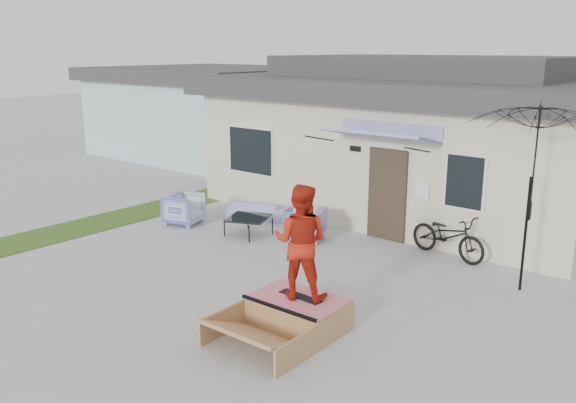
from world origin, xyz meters
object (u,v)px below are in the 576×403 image
Objects in this scene: skateboard at (300,296)px; skater at (301,240)px; skate_ramp at (298,312)px; loveseat at (258,206)px; bicycle at (448,231)px; patio_umbrella at (529,196)px; armchair_left at (184,207)px; armchair_right at (305,222)px; coffee_table at (248,226)px.

skater is (0.00, 0.00, 0.92)m from skateboard.
skate_ramp is 1.07× the size of skater.
loveseat is 0.90× the size of bicycle.
patio_umbrella reaches higher than skate_ramp.
armchair_left is 0.30× the size of patio_umbrella.
skateboard is (2.63, -3.48, 0.08)m from armchair_right.
armchair_left is at bearing -95.50° from armchair_right.
armchair_left is 1.01× the size of armchair_right.
skater is (-0.36, -4.47, 0.85)m from bicycle.
skateboard is (3.89, -2.92, 0.28)m from coffee_table.
armchair_right is 4.40m from skate_ramp.
loveseat is 1.89m from armchair_left.
skater is (-2.16, -3.68, -0.32)m from patio_umbrella.
patio_umbrella is at bearing -99.71° from armchair_left.
armchair_left is 6.40m from skater.
loveseat is at bearing 123.49° from coffee_table.
armchair_left is at bearing 158.14° from skateboard.
patio_umbrella is at bearing -102.69° from bicycle.
skateboard reaches higher than coffee_table.
skateboard is (4.69, -4.14, 0.19)m from loveseat.
bicycle is 0.63× the size of patio_umbrella.
armchair_right is at bearing -91.71° from armchair_left.
patio_umbrella is at bearing -142.19° from skater.
loveseat is at bearing -63.19° from skater.
skateboard is at bearing -173.67° from bicycle.
coffee_table is 0.49× the size of skater.
loveseat is 0.84× the size of skate_ramp.
skateboard is at bearing 90.00° from skate_ramp.
bicycle is at bearing 87.01° from armchair_right.
loveseat is 1.46m from coffee_table.
bicycle is (5.05, 0.33, 0.26)m from loveseat.
armchair_left reaches higher than skateboard.
bicycle is at bearing 165.74° from loveseat.
loveseat is 2.09× the size of skateboard.
patio_umbrella is 4.45m from skateboard.
loveseat is at bearing 104.73° from bicycle.
skate_ramp is at bearing -37.40° from coffee_table.
patio_umbrella is (6.86, -0.46, 1.44)m from loveseat.
loveseat is 6.36m from skater.
armchair_left is (-1.07, -1.55, 0.11)m from loveseat.
armchair_right is 4.48m from skater.
armchair_left is 6.32m from skateboard.
skateboard is at bearing 120.55° from loveseat.
bicycle is (4.25, 1.55, 0.35)m from coffee_table.
skater reaches higher than coffee_table.
skate_ramp is at bearing -86.76° from skateboard.
armchair_right is 4.98m from patio_umbrella.
skater is (3.89, -2.92, 1.21)m from coffee_table.
patio_umbrella is 1.47× the size of skate_ramp.
skate_ramp is at bearing -120.09° from patio_umbrella.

